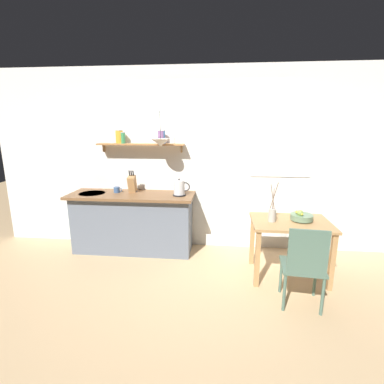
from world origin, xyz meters
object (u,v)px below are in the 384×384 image
Objects in this scene: electric_kettle at (179,188)px; pendant_lamp at (161,142)px; twig_vase at (272,214)px; knife_block at (132,184)px; dining_chair_near at (304,264)px; dining_table at (290,231)px; fruit_bowl at (301,217)px; coffee_mug_by_sink at (117,190)px.

electric_kettle is 0.69m from pendant_lamp.
pendant_lamp is at bearing 160.27° from twig_vase.
twig_vase is at bearing -23.85° from electric_kettle.
dining_chair_near is at bearing -30.59° from knife_block.
twig_vase reaches higher than dining_table.
dining_table is 2.80× the size of knife_block.
dining_table is at bearing -164.42° from fruit_bowl.
dining_chair_near is at bearing -69.45° from twig_vase.
twig_vase reaches higher than electric_kettle.
dining_table is at bearing -16.17° from knife_block.
electric_kettle is at bearing -5.56° from coffee_mug_by_sink.
twig_vase reaches higher than coffee_mug_by_sink.
coffee_mug_by_sink is (-2.40, 1.25, 0.43)m from dining_chair_near.
pendant_lamp is at bearing -8.34° from coffee_mug_by_sink.
coffee_mug_by_sink reaches higher than fruit_bowl.
dining_chair_near is 2.58m from knife_block.
coffee_mug_by_sink is (-2.17, 0.63, 0.12)m from twig_vase.
knife_block is (-2.17, 1.28, 0.52)m from dining_chair_near.
pendant_lamp is (-1.70, 1.15, 1.14)m from dining_chair_near.
fruit_bowl is at bearing -14.13° from pendant_lamp.
dining_chair_near is 1.92m from electric_kettle.
dining_table is 2.30m from knife_block.
knife_block is 0.70× the size of pendant_lamp.
dining_chair_near is 0.74m from twig_vase.
electric_kettle is at bearing 163.37° from fruit_bowl.
dining_chair_near reaches higher than dining_table.
electric_kettle is at bearing 141.26° from dining_chair_near.
fruit_bowl is (0.13, 0.69, 0.28)m from dining_chair_near.
coffee_mug_by_sink is 0.27× the size of pendant_lamp.
dining_chair_near is 3.35× the size of electric_kettle.
dining_table is 3.50× the size of fruit_bowl.
twig_vase is at bearing 110.55° from dining_chair_near.
pendant_lamp is at bearing -177.76° from electric_kettle.
fruit_bowl is at bearing -16.63° from electric_kettle.
knife_block reaches higher than coffee_mug_by_sink.
dining_table is 1.96× the size of pendant_lamp.
knife_block is at bearing 165.50° from fruit_bowl.
pendant_lamp is at bearing 165.87° from fruit_bowl.
fruit_bowl is 1.66m from electric_kettle.
pendant_lamp reaches higher than electric_kettle.
dining_chair_near is 2.35m from pendant_lamp.
pendant_lamp is at bearing 163.75° from dining_table.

